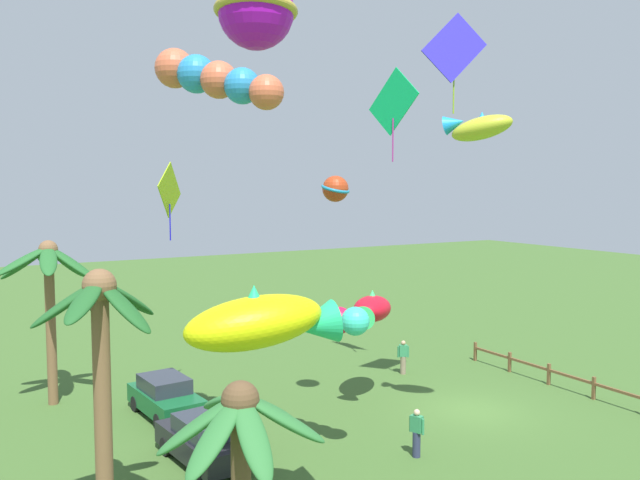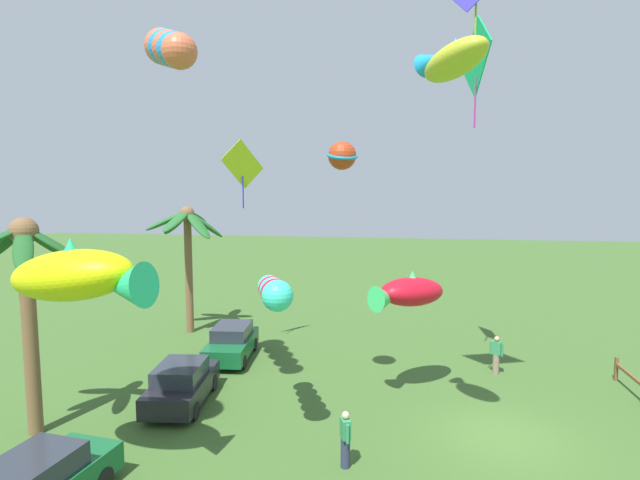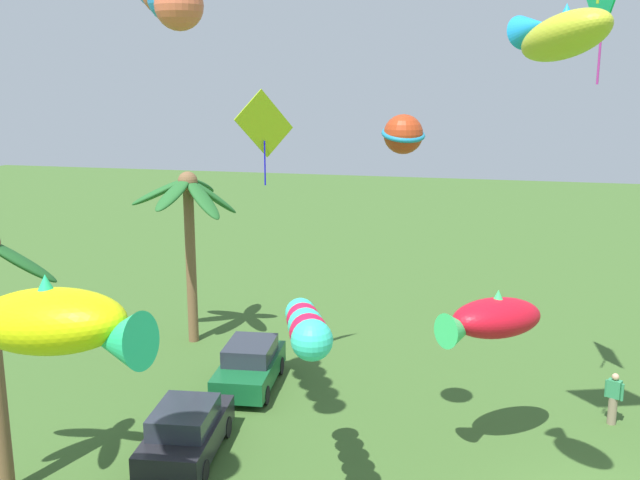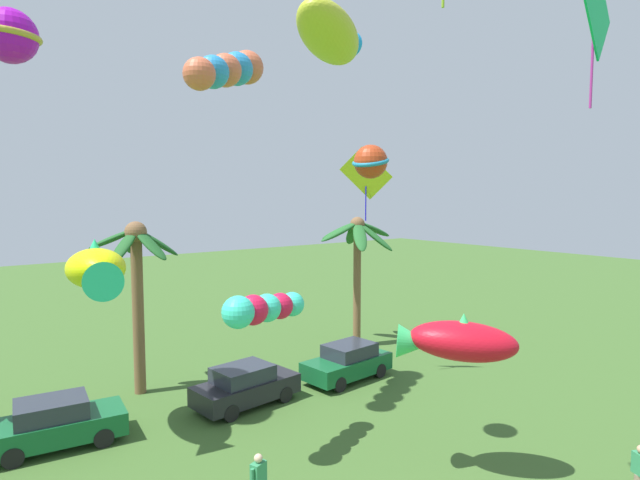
{
  "view_description": "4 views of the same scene",
  "coord_description": "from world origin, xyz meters",
  "px_view_note": "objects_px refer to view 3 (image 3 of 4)",
  "views": [
    {
      "loc": [
        -18.6,
        17.56,
        8.78
      ],
      "look_at": [
        0.6,
        6.48,
        6.96
      ],
      "focal_mm": 36.52,
      "sensor_mm": 36.0,
      "label": 1
    },
    {
      "loc": [
        -15.26,
        3.24,
        7.65
      ],
      "look_at": [
        0.34,
        5.72,
        5.96
      ],
      "focal_mm": 27.96,
      "sensor_mm": 36.0,
      "label": 2
    },
    {
      "loc": [
        -15.9,
        3.09,
        9.98
      ],
      "look_at": [
        0.08,
        6.87,
        6.34
      ],
      "focal_mm": 40.63,
      "sensor_mm": 36.0,
      "label": 3
    },
    {
      "loc": [
        -8.47,
        -5.83,
        7.75
      ],
      "look_at": [
        0.39,
        5.81,
        6.49
      ],
      "focal_mm": 29.29,
      "sensor_mm": 36.0,
      "label": 4
    }
  ],
  "objects_px": {
    "kite_fish_5": "(492,319)",
    "kite_ball_7": "(403,134)",
    "parked_car_2": "(186,432)",
    "kite_fish_0": "(58,323)",
    "kite_diamond_6": "(264,125)",
    "kite_fish_9": "(560,34)",
    "spectator_0": "(613,398)",
    "parked_car_0": "(250,365)",
    "palm_tree_2": "(188,210)",
    "kite_tube_3": "(307,327)"
  },
  "relations": [
    {
      "from": "kite_fish_0",
      "to": "kite_fish_9",
      "type": "xyz_separation_m",
      "value": [
        2.11,
        -8.91,
        5.28
      ]
    },
    {
      "from": "spectator_0",
      "to": "kite_fish_5",
      "type": "relative_size",
      "value": 0.5
    },
    {
      "from": "parked_car_2",
      "to": "kite_fish_5",
      "type": "distance_m",
      "value": 8.69
    },
    {
      "from": "palm_tree_2",
      "to": "kite_fish_9",
      "type": "distance_m",
      "value": 17.45
    },
    {
      "from": "kite_ball_7",
      "to": "spectator_0",
      "type": "bearing_deg",
      "value": -58.52
    },
    {
      "from": "parked_car_2",
      "to": "kite_diamond_6",
      "type": "height_order",
      "value": "kite_diamond_6"
    },
    {
      "from": "kite_fish_5",
      "to": "kite_ball_7",
      "type": "height_order",
      "value": "kite_ball_7"
    },
    {
      "from": "kite_fish_0",
      "to": "kite_ball_7",
      "type": "xyz_separation_m",
      "value": [
        6.06,
        -5.75,
        3.22
      ]
    },
    {
      "from": "kite_fish_5",
      "to": "kite_tube_3",
      "type": "bearing_deg",
      "value": 130.39
    },
    {
      "from": "parked_car_0",
      "to": "kite_tube_3",
      "type": "height_order",
      "value": "kite_tube_3"
    },
    {
      "from": "parked_car_2",
      "to": "kite_fish_9",
      "type": "bearing_deg",
      "value": -108.38
    },
    {
      "from": "parked_car_2",
      "to": "kite_fish_9",
      "type": "relative_size",
      "value": 1.66
    },
    {
      "from": "parked_car_2",
      "to": "kite_fish_0",
      "type": "relative_size",
      "value": 0.98
    },
    {
      "from": "parked_car_2",
      "to": "palm_tree_2",
      "type": "bearing_deg",
      "value": 22.04
    },
    {
      "from": "spectator_0",
      "to": "kite_diamond_6",
      "type": "height_order",
      "value": "kite_diamond_6"
    },
    {
      "from": "parked_car_2",
      "to": "kite_diamond_6",
      "type": "distance_m",
      "value": 9.51
    },
    {
      "from": "spectator_0",
      "to": "kite_tube_3",
      "type": "distance_m",
      "value": 10.56
    },
    {
      "from": "spectator_0",
      "to": "kite_fish_9",
      "type": "distance_m",
      "value": 12.83
    },
    {
      "from": "kite_ball_7",
      "to": "kite_fish_9",
      "type": "bearing_deg",
      "value": -141.37
    },
    {
      "from": "palm_tree_2",
      "to": "kite_fish_0",
      "type": "xyz_separation_m",
      "value": [
        -13.41,
        -3.18,
        0.28
      ]
    },
    {
      "from": "parked_car_0",
      "to": "spectator_0",
      "type": "distance_m",
      "value": 11.31
    },
    {
      "from": "parked_car_2",
      "to": "kite_fish_0",
      "type": "bearing_deg",
      "value": 177.34
    },
    {
      "from": "parked_car_2",
      "to": "kite_fish_9",
      "type": "distance_m",
      "value": 13.56
    },
    {
      "from": "kite_fish_9",
      "to": "kite_fish_5",
      "type": "bearing_deg",
      "value": 9.49
    },
    {
      "from": "parked_car_2",
      "to": "kite_fish_0",
      "type": "distance_m",
      "value": 6.88
    },
    {
      "from": "palm_tree_2",
      "to": "parked_car_0",
      "type": "relative_size",
      "value": 1.65
    },
    {
      "from": "spectator_0",
      "to": "kite_fish_0",
      "type": "height_order",
      "value": "kite_fish_0"
    },
    {
      "from": "kite_diamond_6",
      "to": "kite_ball_7",
      "type": "bearing_deg",
      "value": -131.14
    },
    {
      "from": "kite_diamond_6",
      "to": "spectator_0",
      "type": "bearing_deg",
      "value": -93.19
    },
    {
      "from": "palm_tree_2",
      "to": "parked_car_2",
      "type": "distance_m",
      "value": 10.12
    },
    {
      "from": "palm_tree_2",
      "to": "kite_tube_3",
      "type": "relative_size",
      "value": 2.08
    },
    {
      "from": "palm_tree_2",
      "to": "parked_car_0",
      "type": "height_order",
      "value": "palm_tree_2"
    },
    {
      "from": "palm_tree_2",
      "to": "kite_fish_0",
      "type": "distance_m",
      "value": 13.78
    },
    {
      "from": "parked_car_0",
      "to": "kite_fish_9",
      "type": "bearing_deg",
      "value": -132.09
    },
    {
      "from": "parked_car_2",
      "to": "kite_ball_7",
      "type": "relative_size",
      "value": 2.9
    },
    {
      "from": "palm_tree_2",
      "to": "kite_diamond_6",
      "type": "height_order",
      "value": "kite_diamond_6"
    },
    {
      "from": "kite_fish_5",
      "to": "kite_fish_0",
      "type": "bearing_deg",
      "value": 131.21
    },
    {
      "from": "kite_fish_0",
      "to": "kite_fish_9",
      "type": "bearing_deg",
      "value": -76.69
    },
    {
      "from": "kite_tube_3",
      "to": "kite_fish_9",
      "type": "bearing_deg",
      "value": -106.4
    },
    {
      "from": "parked_car_0",
      "to": "parked_car_2",
      "type": "height_order",
      "value": "same"
    },
    {
      "from": "palm_tree_2",
      "to": "spectator_0",
      "type": "relative_size",
      "value": 4.19
    },
    {
      "from": "kite_tube_3",
      "to": "kite_ball_7",
      "type": "bearing_deg",
      "value": -35.81
    },
    {
      "from": "kite_fish_0",
      "to": "kite_fish_9",
      "type": "height_order",
      "value": "kite_fish_9"
    },
    {
      "from": "palm_tree_2",
      "to": "parked_car_2",
      "type": "height_order",
      "value": "palm_tree_2"
    },
    {
      "from": "palm_tree_2",
      "to": "kite_fish_5",
      "type": "height_order",
      "value": "palm_tree_2"
    },
    {
      "from": "spectator_0",
      "to": "kite_ball_7",
      "type": "height_order",
      "value": "kite_ball_7"
    },
    {
      "from": "parked_car_0",
      "to": "kite_fish_5",
      "type": "xyz_separation_m",
      "value": [
        -2.71,
        -7.66,
        3.11
      ]
    },
    {
      "from": "kite_ball_7",
      "to": "palm_tree_2",
      "type": "bearing_deg",
      "value": 50.53
    },
    {
      "from": "palm_tree_2",
      "to": "spectator_0",
      "type": "distance_m",
      "value": 15.96
    },
    {
      "from": "parked_car_0",
      "to": "kite_ball_7",
      "type": "xyz_separation_m",
      "value": [
        -3.72,
        -5.34,
        7.95
      ]
    }
  ]
}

